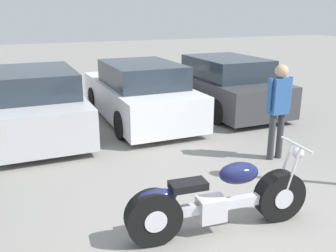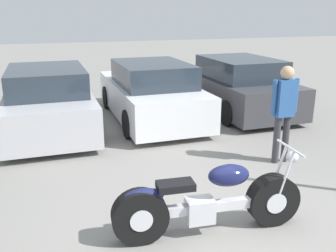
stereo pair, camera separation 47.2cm
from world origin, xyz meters
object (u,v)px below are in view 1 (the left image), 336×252
(parked_car_white, at_px, (139,93))
(parked_car_dark_grey, at_px, (222,85))
(motorcycle, at_px, (218,200))
(parked_car_silver, at_px, (37,103))
(person_standing, at_px, (279,104))

(parked_car_white, relative_size, parked_car_dark_grey, 1.00)
(motorcycle, xyz_separation_m, parked_car_dark_grey, (3.21, 5.28, 0.25))
(parked_car_silver, relative_size, parked_car_dark_grey, 1.00)
(parked_car_silver, distance_m, person_standing, 5.19)
(motorcycle, bearing_deg, parked_car_silver, 108.48)
(motorcycle, relative_size, parked_car_silver, 0.55)
(parked_car_dark_grey, height_order, person_standing, person_standing)
(parked_car_white, height_order, parked_car_dark_grey, same)
(parked_car_dark_grey, bearing_deg, person_standing, -105.55)
(parked_car_silver, relative_size, person_standing, 2.49)
(motorcycle, bearing_deg, person_standing, 37.14)
(motorcycle, bearing_deg, parked_car_dark_grey, 58.74)
(person_standing, bearing_deg, motorcycle, -142.86)
(motorcycle, bearing_deg, parked_car_white, 81.66)
(parked_car_white, height_order, person_standing, person_standing)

